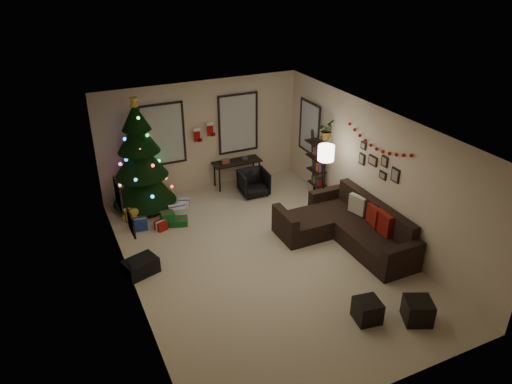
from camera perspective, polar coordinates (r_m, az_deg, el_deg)
floor at (r=9.56m, az=0.99°, el=-7.76°), size 7.00×7.00×0.00m
ceiling at (r=8.32m, az=1.14°, el=7.70°), size 7.00×7.00×0.00m
wall_back at (r=11.83m, az=-6.45°, el=6.56°), size 5.00×0.00×5.00m
wall_front at (r=6.43m, az=15.29°, el=-13.73°), size 5.00×0.00×5.00m
wall_left at (r=8.20m, az=-14.87°, el=-3.98°), size 0.00×7.00×7.00m
wall_right at (r=10.10m, az=13.92°, el=2.23°), size 0.00×7.00×7.00m
window_back_left at (r=11.49m, az=-10.95°, el=6.67°), size 1.05×0.06×1.50m
window_back_right at (r=12.05m, az=-2.15°, el=8.11°), size 1.05×0.06×1.50m
window_right_wall at (r=11.95m, az=6.39°, el=7.55°), size 0.06×0.90×1.30m
christmas_tree at (r=11.16m, az=-13.46°, el=3.42°), size 1.45×1.45×2.70m
presents at (r=10.89m, az=-10.93°, el=-2.85°), size 1.50×1.01×0.30m
sofa at (r=10.13m, az=10.76°, el=-4.18°), size 1.88×2.73×0.87m
pillow_red_a at (r=9.74m, az=14.80°, el=-3.56°), size 0.14×0.45×0.45m
pillow_red_b at (r=9.95m, az=13.68°, el=-2.73°), size 0.19×0.42×0.40m
pillow_cream at (r=10.32m, az=11.89°, el=-1.47°), size 0.21×0.41×0.40m
ottoman_near at (r=8.25m, az=12.99°, el=-13.46°), size 0.45×0.45×0.38m
ottoman_far at (r=8.44m, az=18.54°, el=-13.13°), size 0.56×0.56×0.40m
desk at (r=12.13m, az=-2.28°, el=3.34°), size 1.22×0.44×0.66m
desk_chair at (r=11.76m, az=-0.27°, el=1.12°), size 0.64×0.61×0.62m
bookshelf at (r=11.58m, az=7.24°, el=3.09°), size 0.30×0.49×1.64m
potted_plant at (r=11.01m, az=8.25°, el=7.55°), size 0.64×0.64×0.54m
floor_lamp at (r=10.52m, az=8.23°, el=4.04°), size 0.35×0.35×1.67m
art_map at (r=8.79m, az=-15.94°, el=-0.38°), size 0.04×0.60×0.50m
art_abstract at (r=7.88m, az=-14.52°, el=-3.54°), size 0.04×0.45×0.35m
gallery at (r=9.95m, az=14.22°, el=3.21°), size 0.03×1.25×0.54m
garland at (r=9.82m, az=14.13°, el=5.60°), size 0.08×1.90×0.30m
stocking_left at (r=11.65m, az=-6.95°, el=6.74°), size 0.20×0.05×0.36m
stocking_right at (r=11.70m, az=-5.40°, el=7.43°), size 0.20×0.05×0.36m
storage_bin at (r=9.30m, az=-13.47°, el=-8.55°), size 0.71×0.58×0.31m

